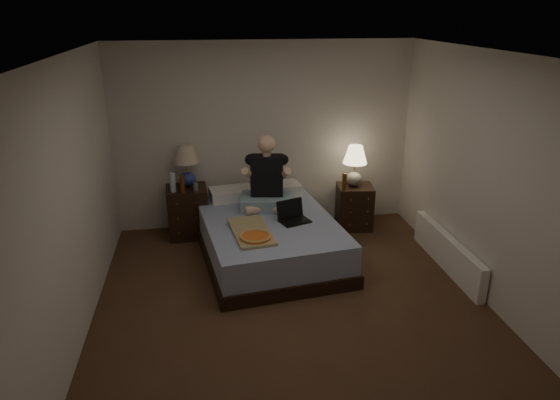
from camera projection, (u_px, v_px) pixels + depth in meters
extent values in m
cube|color=brown|center=(294.00, 309.00, 5.09)|extent=(4.00, 4.50, 0.00)
cube|color=white|center=(297.00, 55.00, 4.18)|extent=(4.00, 4.50, 0.00)
cube|color=silver|center=(264.00, 137.00, 6.71)|extent=(4.00, 0.00, 2.50)
cube|color=silver|center=(375.00, 346.00, 2.56)|extent=(4.00, 0.00, 2.50)
cube|color=silver|center=(70.00, 207.00, 4.34)|extent=(0.00, 4.50, 2.50)
cube|color=silver|center=(494.00, 183.00, 4.92)|extent=(0.00, 4.50, 2.50)
cube|color=#5771AE|center=(269.00, 238.00, 6.06)|extent=(1.75, 2.19, 0.50)
cube|color=black|center=(188.00, 212.00, 6.62)|extent=(0.55, 0.50, 0.67)
cube|color=black|center=(354.00, 207.00, 6.88)|extent=(0.51, 0.47, 0.61)
cylinder|color=silver|center=(173.00, 183.00, 6.32)|extent=(0.07, 0.07, 0.25)
cylinder|color=#A7A6A2|center=(195.00, 187.00, 6.39)|extent=(0.07, 0.07, 0.10)
cylinder|color=#5E2B0D|center=(182.00, 184.00, 6.29)|extent=(0.06, 0.06, 0.23)
cylinder|color=#552F0C|center=(344.00, 182.00, 6.59)|extent=(0.06, 0.06, 0.23)
cube|color=white|center=(447.00, 252.00, 5.82)|extent=(0.10, 1.60, 0.40)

